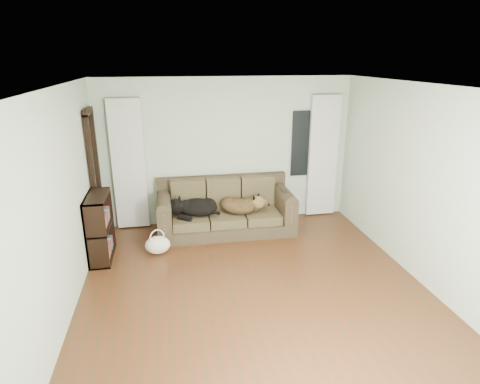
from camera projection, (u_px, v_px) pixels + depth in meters
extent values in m
plane|color=#422913|center=(256.00, 291.00, 5.24)|extent=(5.00, 5.00, 0.00)
plane|color=white|center=(259.00, 87.00, 4.41)|extent=(5.00, 5.00, 0.00)
cube|color=beige|center=(226.00, 152.00, 7.16)|extent=(4.50, 0.04, 2.60)
cube|color=beige|center=(59.00, 210.00, 4.44)|extent=(0.04, 5.00, 2.60)
cube|color=beige|center=(426.00, 187.00, 5.21)|extent=(0.04, 5.00, 2.60)
cube|color=silver|center=(129.00, 165.00, 6.84)|extent=(0.55, 0.08, 2.25)
cube|color=silver|center=(323.00, 157.00, 7.43)|extent=(0.55, 0.08, 2.25)
cube|color=black|center=(305.00, 144.00, 7.34)|extent=(0.50, 0.03, 1.20)
cube|color=black|center=(96.00, 179.00, 6.44)|extent=(0.07, 0.60, 2.10)
cube|color=#382E23|center=(226.00, 207.00, 6.92)|extent=(2.32, 1.00, 0.95)
ellipsoid|color=black|center=(195.00, 208.00, 6.79)|extent=(0.76, 0.60, 0.29)
ellipsoid|color=black|center=(240.00, 205.00, 6.90)|extent=(0.78, 0.72, 0.28)
cube|color=black|center=(284.00, 190.00, 6.89)|extent=(0.08, 0.19, 0.02)
ellipsoid|color=silver|center=(158.00, 244.00, 6.21)|extent=(0.45, 0.38, 0.28)
cube|color=black|center=(100.00, 227.00, 5.98)|extent=(0.35, 0.82, 1.00)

